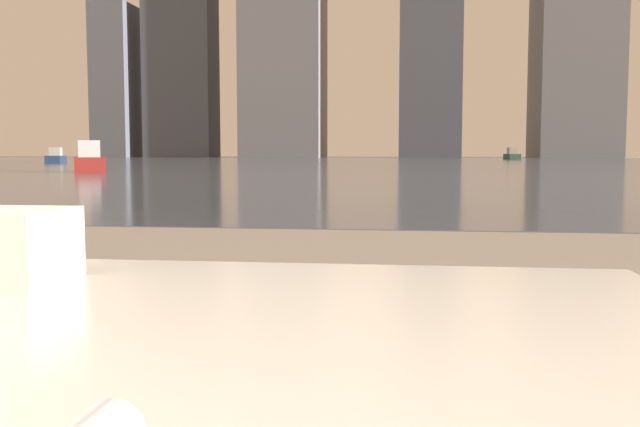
% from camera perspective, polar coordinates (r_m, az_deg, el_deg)
% --- Properties ---
extents(harbor_water, '(180.00, 110.00, 0.01)m').
position_cam_1_polar(harbor_water, '(62.19, 6.76, 4.14)').
color(harbor_water, slate).
rests_on(harbor_water, ground_plane).
extents(harbor_boat_0, '(1.52, 3.70, 1.36)m').
position_cam_1_polar(harbor_boat_0, '(83.61, 15.11, 4.52)').
color(harbor_boat_0, '#335647').
rests_on(harbor_boat_0, harbor_water).
extents(harbor_boat_2, '(2.53, 3.55, 1.27)m').
position_cam_1_polar(harbor_boat_2, '(30.59, -17.99, 4.04)').
color(harbor_boat_2, maroon).
rests_on(harbor_boat_2, harbor_water).
extents(harbor_boat_3, '(1.99, 3.31, 1.17)m').
position_cam_1_polar(harbor_boat_3, '(56.93, -20.38, 4.22)').
color(harbor_boat_3, navy).
rests_on(harbor_boat_3, harbor_water).
extents(skyline_tower_0, '(6.26, 10.26, 25.63)m').
position_cam_1_polar(skyline_tower_0, '(128.75, -15.83, 10.07)').
color(skyline_tower_0, slate).
rests_on(skyline_tower_0, ground_plane).
extents(skyline_tower_1, '(11.34, 7.45, 32.75)m').
position_cam_1_polar(skyline_tower_1, '(125.27, -11.06, 11.95)').
color(skyline_tower_1, '#4C515B').
rests_on(skyline_tower_1, ground_plane).
extents(skyline_tower_3, '(9.72, 11.57, 43.46)m').
position_cam_1_polar(skyline_tower_3, '(120.07, 8.84, 14.88)').
color(skyline_tower_3, '#4C515B').
rests_on(skyline_tower_3, ground_plane).
extents(skyline_tower_4, '(12.34, 13.80, 39.46)m').
position_cam_1_polar(skyline_tower_4, '(122.45, 19.79, 13.51)').
color(skyline_tower_4, slate).
rests_on(skyline_tower_4, ground_plane).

